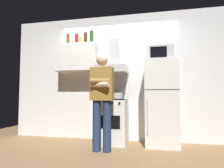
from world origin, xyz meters
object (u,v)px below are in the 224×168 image
object	(u,v)px
person_standing	(102,97)
bottle_beer_brown	(68,40)
bottle_spice_jar	(81,41)
stove_oven	(112,121)
microwave	(160,54)
refrigerator	(161,103)
range_hood	(113,64)
cooking_pot	(117,96)
bottle_wine_green	(92,37)
bottle_rum_dark	(86,39)
upper_cabinet	(77,58)
bottle_soda_red	(77,39)

from	to	relation	value
person_standing	bottle_beer_brown	bearing A→B (deg)	142.66
bottle_spice_jar	person_standing	bearing A→B (deg)	-46.58
stove_oven	microwave	bearing A→B (deg)	1.15
refrigerator	microwave	world-z (taller)	microwave
range_hood	cooking_pot	size ratio (longest dim) A/B	2.39
bottle_beer_brown	bottle_wine_green	xyz separation A→B (m)	(0.55, -0.00, 0.02)
microwave	bottle_wine_green	bearing A→B (deg)	175.05
range_hood	bottle_rum_dark	world-z (taller)	bottle_rum_dark
stove_oven	range_hood	size ratio (longest dim) A/B	1.17
upper_cabinet	bottle_rum_dark	bearing A→B (deg)	7.91
person_standing	bottle_soda_red	world-z (taller)	bottle_soda_red
upper_cabinet	person_standing	world-z (taller)	upper_cabinet
person_standing	range_hood	bearing A→B (deg)	86.09
bottle_spice_jar	microwave	bearing A→B (deg)	-2.57
microwave	bottle_soda_red	xyz separation A→B (m)	(-1.77, 0.11, 0.43)
stove_oven	cooking_pot	size ratio (longest dim) A/B	2.79
bottle_beer_brown	bottle_soda_red	xyz separation A→B (m)	(0.21, -0.02, -0.01)
bottle_beer_brown	bottle_rum_dark	distance (m)	0.41
stove_oven	bottle_beer_brown	bearing A→B (deg)	171.98
range_hood	cooking_pot	xyz separation A→B (m)	(0.13, -0.25, -0.67)
microwave	cooking_pot	distance (m)	1.16
upper_cabinet	bottle_soda_red	bearing A→B (deg)	174.31
bottle_soda_red	bottle_wine_green	distance (m)	0.34
refrigerator	bottle_wine_green	size ratio (longest dim) A/B	5.30
refrigerator	bottle_soda_red	bearing A→B (deg)	175.91
range_hood	microwave	world-z (taller)	range_hood
cooking_pot	bottle_rum_dark	distance (m)	1.48
stove_oven	refrigerator	xyz separation A→B (m)	(0.95, 0.00, 0.37)
refrigerator	microwave	bearing A→B (deg)	90.90
bottle_rum_dark	stove_oven	bearing A→B (deg)	-13.42
cooking_pot	bottle_spice_jar	world-z (taller)	bottle_spice_jar
refrigerator	bottle_rum_dark	bearing A→B (deg)	174.61
microwave	cooking_pot	world-z (taller)	microwave
refrigerator	bottle_spice_jar	bearing A→B (deg)	176.80
bottle_wine_green	bottle_soda_red	bearing A→B (deg)	-177.32
bottle_soda_red	cooking_pot	bearing A→B (deg)	-14.51
stove_oven	bottle_rum_dark	bearing A→B (deg)	166.58
bottle_soda_red	bottle_rum_dark	size ratio (longest dim) A/B	0.92
upper_cabinet	cooking_pot	world-z (taller)	upper_cabinet
upper_cabinet	cooking_pot	size ratio (longest dim) A/B	2.87
refrigerator	bottle_beer_brown	size ratio (longest dim) A/B	5.98
range_hood	bottle_soda_red	world-z (taller)	bottle_soda_red
refrigerator	bottle_soda_red	xyz separation A→B (m)	(-1.77, 0.13, 1.37)
range_hood	bottle_soda_red	xyz separation A→B (m)	(-0.82, 0.00, 0.57)
bottle_beer_brown	bottle_rum_dark	xyz separation A→B (m)	(0.41, 0.00, 0.00)
bottle_wine_green	refrigerator	bearing A→B (deg)	-5.68
bottle_wine_green	bottle_spice_jar	size ratio (longest dim) A/B	2.24
refrigerator	bottle_spice_jar	size ratio (longest dim) A/B	11.88
microwave	person_standing	world-z (taller)	microwave
refrigerator	bottle_soda_red	size ratio (longest dim) A/B	6.41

